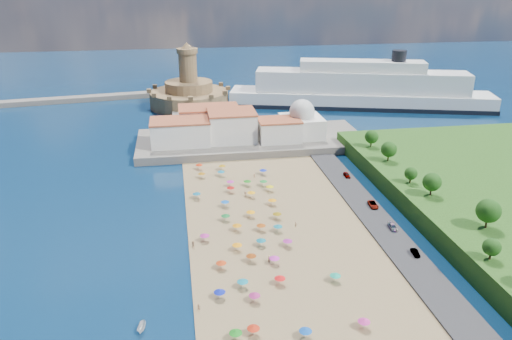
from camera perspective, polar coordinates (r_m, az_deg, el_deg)
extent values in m
plane|color=#071938|center=(133.20, 0.05, -7.24)|extent=(700.00, 700.00, 0.00)
cube|color=#59544C|center=(200.38, -0.54, 3.38)|extent=(90.00, 36.00, 3.00)
cube|color=#59544C|center=(231.91, -7.29, 5.69)|extent=(18.00, 70.00, 2.40)
cube|color=silver|center=(192.62, -8.64, 4.24)|extent=(22.00, 14.00, 9.00)
cube|color=silver|center=(195.38, -2.78, 5.03)|extent=(18.00, 16.00, 11.00)
cube|color=silver|center=(194.81, 2.65, 4.52)|extent=(16.00, 12.00, 8.00)
cube|color=silver|center=(206.31, -5.39, 5.72)|extent=(24.00, 14.00, 10.00)
cube|color=silver|center=(200.76, 5.22, 4.97)|extent=(16.00, 16.00, 8.00)
sphere|color=silver|center=(199.13, 5.27, 6.63)|extent=(10.00, 10.00, 10.00)
cylinder|color=silver|center=(198.18, 5.31, 7.69)|extent=(1.20, 1.20, 1.60)
cylinder|color=olive|center=(260.22, -7.62, 8.07)|extent=(40.00, 40.00, 8.00)
cylinder|color=olive|center=(258.79, -7.69, 9.47)|extent=(24.00, 24.00, 5.00)
cylinder|color=olive|center=(256.98, -7.79, 11.53)|extent=(9.00, 9.00, 14.00)
cylinder|color=olive|center=(255.69, -7.89, 13.34)|extent=(10.40, 10.40, 2.40)
cone|color=olive|center=(255.32, -7.92, 13.94)|extent=(6.00, 6.00, 3.00)
cube|color=black|center=(262.77, 11.69, 7.28)|extent=(132.72, 54.43, 2.13)
cube|color=silver|center=(262.09, 11.73, 7.89)|extent=(131.65, 53.78, 7.88)
cube|color=silver|center=(260.13, 11.89, 9.85)|extent=(105.41, 43.36, 10.50)
cube|color=silver|center=(258.69, 12.02, 11.56)|extent=(62.31, 28.24, 5.25)
cylinder|color=black|center=(260.17, 16.04, 12.43)|extent=(7.00, 7.00, 5.25)
cylinder|color=gray|center=(112.45, 2.75, -12.52)|extent=(0.07, 0.07, 2.00)
cone|color=red|center=(111.95, 2.76, -12.14)|extent=(2.50, 2.50, 0.60)
cylinder|color=gray|center=(139.47, 2.42, -5.27)|extent=(0.07, 0.07, 2.00)
cone|color=#7E630B|center=(139.07, 2.43, -4.94)|extent=(2.50, 2.50, 0.60)
cylinder|color=gray|center=(108.46, -4.17, -14.01)|extent=(0.07, 0.07, 2.00)
cone|color=#0C199D|center=(107.93, -4.19, -13.62)|extent=(2.50, 2.50, 0.60)
cylinder|color=gray|center=(126.39, 0.58, -8.30)|extent=(0.07, 0.07, 2.00)
cone|color=#0D657A|center=(125.94, 0.58, -7.95)|extent=(2.50, 2.50, 0.60)
cylinder|color=gray|center=(102.76, 12.22, -16.83)|extent=(0.07, 0.07, 2.00)
cone|color=#C22985|center=(102.21, 12.26, -16.44)|extent=(2.50, 2.50, 0.60)
cylinder|color=gray|center=(173.44, -3.89, 0.27)|extent=(0.07, 0.07, 2.00)
cone|color=#9F740E|center=(173.11, -3.90, 0.55)|extent=(2.50, 2.50, 0.60)
cylinder|color=gray|center=(147.45, 1.88, -3.70)|extent=(0.07, 0.07, 2.00)
cone|color=orange|center=(147.06, 1.88, -3.38)|extent=(2.50, 2.50, 0.60)
cylinder|color=gray|center=(107.22, -0.16, -14.42)|extent=(0.07, 0.07, 2.00)
cone|color=#9B2166|center=(106.69, -0.16, -14.03)|extent=(2.50, 2.50, 0.60)
cylinder|color=gray|center=(160.42, -1.01, -1.51)|extent=(0.07, 0.07, 2.00)
cone|color=#167815|center=(160.07, -1.01, -1.21)|extent=(2.50, 2.50, 0.60)
cylinder|color=gray|center=(133.41, -2.18, -6.60)|extent=(0.07, 0.07, 2.00)
cone|color=orange|center=(132.98, -2.19, -6.26)|extent=(2.50, 2.50, 0.60)
cylinder|color=gray|center=(132.99, 2.52, -6.70)|extent=(0.07, 0.07, 2.00)
cone|color=#0D6A7F|center=(132.57, 2.52, -6.36)|extent=(2.50, 2.50, 0.60)
cylinder|color=gray|center=(98.20, -2.34, -18.38)|extent=(0.07, 0.07, 2.00)
cone|color=#157818|center=(97.62, -2.35, -17.97)|extent=(2.50, 2.50, 0.60)
cylinder|color=gray|center=(160.31, -2.96, -1.55)|extent=(0.07, 0.07, 2.00)
cone|color=#B5269A|center=(159.96, -2.97, -1.26)|extent=(2.50, 2.50, 0.60)
cylinder|color=gray|center=(146.63, -3.55, -3.88)|extent=(0.07, 0.07, 2.00)
cone|color=#0D52B4|center=(146.25, -3.56, -3.56)|extent=(2.50, 2.50, 0.60)
cylinder|color=gray|center=(126.39, 3.63, -8.35)|extent=(0.07, 0.07, 2.00)
cone|color=#9D2189|center=(125.94, 3.64, -8.00)|extent=(2.50, 2.50, 0.60)
cylinder|color=gray|center=(155.80, -2.91, -2.27)|extent=(0.07, 0.07, 2.00)
cone|color=#B2100E|center=(155.43, -2.92, -1.96)|extent=(2.50, 2.50, 0.60)
cylinder|color=gray|center=(111.33, -1.53, -12.90)|extent=(0.07, 0.07, 2.00)
cone|color=#0F748A|center=(110.82, -1.54, -12.51)|extent=(2.50, 2.50, 0.60)
cylinder|color=gray|center=(152.61, -6.79, -2.93)|extent=(0.07, 0.07, 2.00)
cone|color=#0D597B|center=(152.24, -6.81, -2.62)|extent=(2.50, 2.50, 0.60)
cylinder|color=gray|center=(168.36, -4.02, -0.41)|extent=(0.07, 0.07, 2.00)
cone|color=#11769D|center=(168.02, -4.03, -0.13)|extent=(2.50, 2.50, 0.60)
cylinder|color=gray|center=(160.37, 0.86, -1.52)|extent=(0.07, 0.07, 2.00)
cone|color=#167E2C|center=(160.02, 0.86, -1.22)|extent=(2.50, 2.50, 0.60)
cylinder|color=gray|center=(167.36, -6.23, -0.63)|extent=(0.07, 0.07, 2.00)
cone|color=#905D0D|center=(167.02, -6.25, -0.34)|extent=(2.50, 2.50, 0.60)
cylinder|color=gray|center=(152.28, -0.54, -2.83)|extent=(0.07, 0.07, 2.00)
cone|color=#FAA90D|center=(151.91, -0.55, -2.52)|extent=(2.50, 2.50, 0.60)
cylinder|color=gray|center=(140.37, -0.60, -5.06)|extent=(0.07, 0.07, 2.00)
cone|color=#F99C0B|center=(139.97, -0.61, -4.73)|extent=(2.50, 2.50, 0.60)
cylinder|color=gray|center=(119.32, 2.11, -10.30)|extent=(0.07, 0.07, 2.00)
cone|color=#BE28A9|center=(118.84, 2.12, -9.93)|extent=(2.50, 2.50, 0.60)
cylinder|color=gray|center=(124.54, -2.17, -8.81)|extent=(0.07, 0.07, 2.00)
cone|color=orange|center=(124.09, -2.18, -8.46)|extent=(2.50, 2.50, 0.60)
cylinder|color=gray|center=(129.19, -5.89, -7.72)|extent=(0.07, 0.07, 2.00)
cone|color=#AF2586|center=(128.75, -5.90, -7.37)|extent=(2.50, 2.50, 0.60)
cylinder|color=gray|center=(120.11, -0.55, -10.05)|extent=(0.07, 0.07, 2.00)
cone|color=#7F340B|center=(119.64, -0.55, -9.68)|extent=(2.50, 2.50, 0.60)
cylinder|color=gray|center=(133.32, 0.59, -6.60)|extent=(0.07, 0.07, 2.00)
cone|color=#9D430E|center=(132.90, 0.59, -6.26)|extent=(2.50, 2.50, 0.60)
cylinder|color=gray|center=(156.55, 1.58, -2.12)|extent=(0.07, 0.07, 2.00)
cone|color=yellow|center=(156.19, 1.59, -1.82)|extent=(2.50, 2.50, 0.60)
cylinder|color=gray|center=(114.56, 9.04, -12.09)|extent=(0.07, 0.07, 2.00)
cone|color=#109877|center=(114.07, 9.06, -11.71)|extent=(2.50, 2.50, 0.60)
cylinder|color=gray|center=(117.78, -4.00, -10.81)|extent=(0.07, 0.07, 2.00)
cone|color=#B6340E|center=(117.30, -4.01, -10.44)|extent=(2.50, 2.50, 0.60)
cylinder|color=gray|center=(138.59, -3.50, -5.48)|extent=(0.07, 0.07, 2.00)
cone|color=#116328|center=(138.18, -3.51, -5.15)|extent=(2.50, 2.50, 0.60)
cylinder|color=gray|center=(175.00, -6.51, 0.38)|extent=(0.07, 0.07, 2.00)
cone|color=red|center=(174.67, -6.52, 0.65)|extent=(2.50, 2.50, 0.60)
cylinder|color=gray|center=(98.96, 5.66, -18.11)|extent=(0.07, 0.07, 2.00)
cone|color=#0D48AC|center=(98.39, 5.68, -17.71)|extent=(2.50, 2.50, 0.60)
cylinder|color=gray|center=(169.26, 0.83, -0.23)|extent=(0.07, 0.07, 2.00)
cone|color=#0E25BB|center=(168.92, 0.83, 0.05)|extent=(2.50, 2.50, 0.60)
cylinder|color=gray|center=(99.11, -0.30, -17.91)|extent=(0.07, 0.07, 2.00)
cone|color=red|center=(98.54, -0.30, -17.51)|extent=(2.50, 2.50, 0.60)
imported|color=tan|center=(105.58, -6.58, -15.32)|extent=(0.75, 0.67, 1.73)
imported|color=tan|center=(135.83, 4.56, -6.20)|extent=(0.66, 0.71, 1.63)
imported|color=tan|center=(166.52, -0.18, -0.67)|extent=(1.27, 1.11, 1.70)
imported|color=tan|center=(150.41, -6.54, -3.35)|extent=(0.88, 1.25, 1.75)
imported|color=tan|center=(153.18, -1.22, -2.75)|extent=(0.95, 0.83, 1.65)
imported|color=tan|center=(120.50, 1.48, -10.05)|extent=(0.59, 0.84, 1.63)
imported|color=tan|center=(126.72, -7.18, -8.44)|extent=(1.13, 1.04, 1.87)
imported|color=white|center=(103.06, -12.93, -17.16)|extent=(2.00, 3.79, 1.39)
imported|color=gray|center=(138.42, 15.35, -6.28)|extent=(1.96, 4.35, 1.24)
imported|color=gray|center=(149.62, 13.23, -3.85)|extent=(2.71, 5.14, 1.38)
imported|color=gray|center=(128.13, 17.74, -8.98)|extent=(1.54, 3.72, 1.20)
imported|color=gray|center=(169.30, 10.35, -0.55)|extent=(1.65, 4.02, 1.36)
cylinder|color=#382314|center=(121.45, 25.20, -8.76)|extent=(0.50, 0.50, 2.20)
sphere|color=#14380F|center=(120.53, 25.35, -7.95)|extent=(3.95, 3.95, 3.95)
cylinder|color=#382314|center=(134.90, 24.84, -5.37)|extent=(0.50, 0.50, 3.30)
sphere|color=#14380F|center=(133.67, 25.04, -4.24)|extent=(5.94, 5.94, 5.94)
cylinder|color=#382314|center=(148.26, 19.35, -2.22)|extent=(0.50, 0.50, 2.89)
sphere|color=#14380F|center=(147.27, 19.48, -1.29)|extent=(5.21, 5.21, 5.21)
cylinder|color=#382314|center=(155.22, 17.21, -1.03)|extent=(0.50, 0.50, 2.13)
sphere|color=#14380F|center=(154.52, 17.29, -0.37)|extent=(3.83, 3.83, 3.83)
cylinder|color=#382314|center=(171.02, 14.87, 1.47)|extent=(0.50, 0.50, 2.92)
sphere|color=#14380F|center=(170.16, 14.95, 2.30)|extent=(5.25, 5.25, 5.25)
cylinder|color=#382314|center=(183.61, 13.02, 3.01)|extent=(0.50, 0.50, 2.73)
sphere|color=#14380F|center=(182.86, 13.08, 3.74)|extent=(4.92, 4.92, 4.92)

